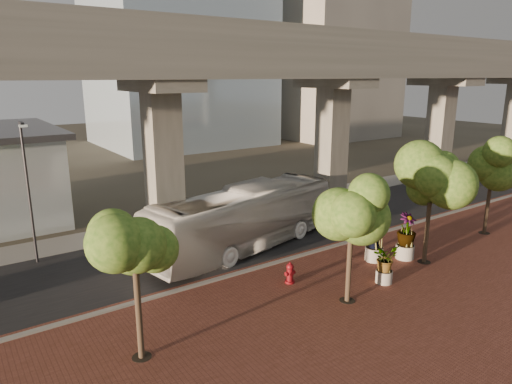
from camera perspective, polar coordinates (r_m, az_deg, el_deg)
ground at (r=27.03m, az=2.66°, el=-6.87°), size 160.00×160.00×0.00m
brick_plaza at (r=21.77m, az=15.84°, el=-12.83°), size 70.00×13.00×0.06m
asphalt_road at (r=28.53m, az=0.21°, el=-5.64°), size 90.00×8.00×0.04m
curb_strip at (r=25.55m, az=5.40°, el=-8.01°), size 70.00×0.25×0.16m
far_sidewalk at (r=32.95m, az=-5.27°, el=-2.91°), size 90.00×3.00×0.06m
transit_viaduct at (r=26.92m, az=0.23°, el=9.05°), size 72.00×5.60×12.40m
midrise_block at (r=77.36m, az=9.29°, el=15.84°), size 18.00×16.00×24.00m
transit_bus at (r=26.18m, az=-1.44°, el=-3.38°), size 13.27×5.60×3.60m
parked_car at (r=48.16m, az=21.80°, el=2.53°), size 4.85×3.25×1.51m
fire_hydrant at (r=22.34m, az=4.26°, el=-10.04°), size 0.53×0.47×1.05m
planter_front at (r=22.87m, az=15.84°, el=-8.15°), size 1.76×1.76×1.94m
planter_right at (r=26.01m, az=18.31°, el=-4.69°), size 2.40×2.40×2.56m
planter_left at (r=25.29m, az=14.67°, el=-5.29°), size 2.13×2.13×2.34m
street_tree_far_west at (r=15.81m, az=-15.02°, el=-6.45°), size 3.31×3.31×5.77m
street_tree_near_west at (r=19.71m, az=11.90°, el=-2.49°), size 3.79×3.79×5.86m
street_tree_near_east at (r=25.07m, az=21.13°, el=1.29°), size 3.98×3.98×6.30m
street_tree_far_east at (r=31.47m, az=27.53°, el=3.25°), size 3.54×3.54×6.17m
streetlamp_west at (r=26.15m, az=-26.62°, el=0.96°), size 0.37×1.09×7.54m
streetlamp_east at (r=36.95m, az=8.95°, el=5.44°), size 0.35×1.03×7.11m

